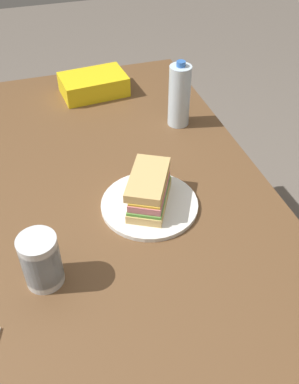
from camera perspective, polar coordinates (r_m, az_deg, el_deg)
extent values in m
plane|color=#70665B|center=(1.74, -5.54, -20.55)|extent=(8.00, 8.00, 0.00)
cube|color=brown|center=(1.14, -7.93, -3.05)|extent=(1.58, 1.01, 0.04)
cylinder|color=brown|center=(1.99, 1.01, 5.58)|extent=(0.07, 0.07, 0.72)
cylinder|color=white|center=(1.12, 0.00, -1.67)|extent=(0.25, 0.25, 0.01)
cube|color=#DBB26B|center=(1.11, 0.00, -1.00)|extent=(0.19, 0.16, 0.02)
cube|color=#599E3F|center=(1.10, 0.00, -0.39)|extent=(0.18, 0.15, 0.01)
cube|color=#C6727A|center=(1.09, 0.00, 0.16)|extent=(0.18, 0.15, 0.02)
cube|color=yellow|center=(1.08, 0.00, 0.67)|extent=(0.17, 0.14, 0.01)
cube|color=#DBB26B|center=(1.08, -0.20, 1.72)|extent=(0.19, 0.16, 0.02)
cube|color=yellow|center=(1.61, -7.45, 14.02)|extent=(0.17, 0.24, 0.07)
cylinder|color=silver|center=(1.39, 3.99, 12.62)|extent=(0.07, 0.07, 0.20)
cylinder|color=blue|center=(1.35, 4.21, 16.66)|extent=(0.03, 0.03, 0.02)
cylinder|color=silver|center=(0.96, -14.06, -9.53)|extent=(0.08, 0.08, 0.09)
cylinder|color=silver|center=(0.95, -14.24, -8.85)|extent=(0.08, 0.08, 0.09)
cylinder|color=silver|center=(0.93, -14.42, -8.14)|extent=(0.08, 0.08, 0.09)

